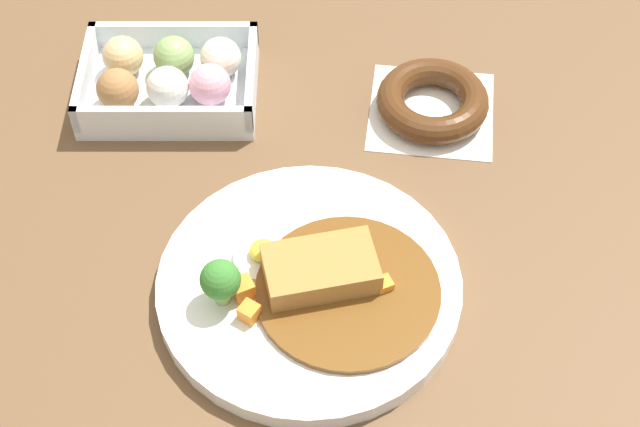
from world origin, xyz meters
TOP-DOWN VIEW (x-y plane):
  - ground_plane at (0.00, 0.00)m, footprint 1.60×1.60m
  - curry_plate at (-0.02, -0.06)m, footprint 0.27×0.27m
  - donut_box at (-0.17, 0.20)m, footprint 0.18×0.14m
  - chocolate_ring_donut at (0.10, 0.17)m, footprint 0.14×0.14m

SIDE VIEW (x-z plane):
  - ground_plane at x=0.00m, z-range 0.00..0.00m
  - curry_plate at x=-0.02m, z-range -0.02..0.05m
  - chocolate_ring_donut at x=0.10m, z-range 0.00..0.03m
  - donut_box at x=-0.17m, z-range 0.00..0.05m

